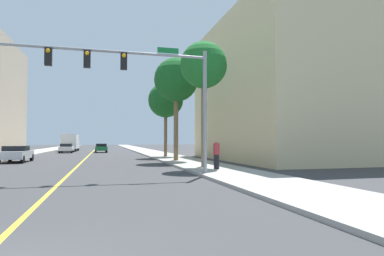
{
  "coord_description": "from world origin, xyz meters",
  "views": [
    {
      "loc": [
        1.84,
        -4.55,
        1.83
      ],
      "look_at": [
        8.48,
        20.22,
        2.81
      ],
      "focal_mm": 30.61,
      "sensor_mm": 36.0,
      "label": 1
    }
  ],
  "objects": [
    {
      "name": "sidewalk_left",
      "position": [
        -8.46,
        42.0,
        0.07
      ],
      "size": [
        3.85,
        168.0,
        0.15
      ],
      "primitive_type": "cube",
      "color": "#B2ADA3",
      "rests_on": "ground"
    },
    {
      "name": "car_white",
      "position": [
        -3.59,
        47.25,
        0.72
      ],
      "size": [
        1.91,
        4.37,
        1.36
      ],
      "rotation": [
        0.0,
        0.0,
        0.01
      ],
      "color": "white",
      "rests_on": "ground"
    },
    {
      "name": "sidewalk_right",
      "position": [
        8.46,
        42.0,
        0.07
      ],
      "size": [
        3.85,
        168.0,
        0.15
      ],
      "primitive_type": "cube",
      "color": "#9E9B93",
      "rests_on": "ground"
    },
    {
      "name": "palm_near",
      "position": [
        8.08,
        15.78,
        6.69
      ],
      "size": [
        3.08,
        3.08,
        8.17
      ],
      "color": "brown",
      "rests_on": "sidewalk_right"
    },
    {
      "name": "car_green",
      "position": [
        1.36,
        47.05,
        0.72
      ],
      "size": [
        1.88,
        4.0,
        1.35
      ],
      "rotation": [
        0.0,
        0.0,
        0.03
      ],
      "color": "#196638",
      "rests_on": "ground"
    },
    {
      "name": "palm_far",
      "position": [
        8.13,
        29.81,
        6.1
      ],
      "size": [
        3.74,
        3.74,
        7.87
      ],
      "color": "brown",
      "rests_on": "sidewalk_right"
    },
    {
      "name": "building_right_near",
      "position": [
        19.26,
        23.26,
        6.57
      ],
      "size": [
        14.17,
        19.03,
        13.13
      ],
      "primitive_type": "cube",
      "color": "beige",
      "rests_on": "ground"
    },
    {
      "name": "traffic_signal_mast",
      "position": [
        3.59,
        11.81,
        5.0
      ],
      "size": [
        9.99,
        0.36,
        6.44
      ],
      "color": "gray",
      "rests_on": "sidewalk_right"
    },
    {
      "name": "lane_marking_center",
      "position": [
        0.0,
        42.0,
        0.0
      ],
      "size": [
        0.16,
        144.0,
        0.01
      ],
      "primitive_type": "cube",
      "color": "yellow",
      "rests_on": "ground"
    },
    {
      "name": "car_silver",
      "position": [
        -5.31,
        25.8,
        0.72
      ],
      "size": [
        2.02,
        4.29,
        1.38
      ],
      "rotation": [
        0.0,
        0.0,
        3.13
      ],
      "color": "#BCBCC1",
      "rests_on": "ground"
    },
    {
      "name": "palm_mid",
      "position": [
        7.75,
        22.8,
        6.98
      ],
      "size": [
        3.79,
        3.79,
        8.8
      ],
      "color": "brown",
      "rests_on": "sidewalk_right"
    },
    {
      "name": "delivery_truck",
      "position": [
        -3.79,
        54.85,
        1.55
      ],
      "size": [
        2.42,
        7.19,
        2.87
      ],
      "rotation": [
        0.0,
        0.0,
        -0.0
      ],
      "color": "silver",
      "rests_on": "ground"
    },
    {
      "name": "ground",
      "position": [
        0.0,
        42.0,
        0.0
      ],
      "size": [
        192.0,
        192.0,
        0.0
      ],
      "primitive_type": "plane",
      "color": "#38383A"
    },
    {
      "name": "pedestrian",
      "position": [
        8.26,
        13.78,
        1.02
      ],
      "size": [
        0.38,
        0.38,
        1.75
      ],
      "rotation": [
        0.0,
        0.0,
        5.29
      ],
      "color": "black",
      "rests_on": "sidewalk_right"
    }
  ]
}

